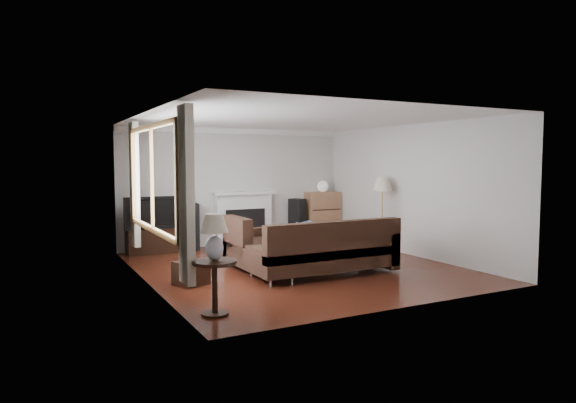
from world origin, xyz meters
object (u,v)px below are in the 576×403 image
side_table (215,288)px  bookshelf (323,215)px  tv_stand (152,241)px  coffee_table (282,249)px  sectional_sofa (323,249)px  floor_lamp (382,214)px

side_table → bookshelf: bearing=46.8°
tv_stand → side_table: 4.48m
coffee_table → side_table: 3.31m
tv_stand → coffee_table: tv_stand is taller
bookshelf → side_table: bearing=-133.2°
sectional_sofa → bookshelf: bearing=58.7°
tv_stand → sectional_sofa: sectional_sofa is taller
sectional_sofa → side_table: bearing=-151.0°
bookshelf → side_table: bookshelf is taller
bookshelf → side_table: 6.17m
coffee_table → side_table: size_ratio=1.73×
sectional_sofa → floor_lamp: size_ratio=1.72×
bookshelf → sectional_sofa: size_ratio=0.43×
floor_lamp → side_table: floor_lamp is taller
coffee_table → side_table: bearing=-144.4°
side_table → floor_lamp: bearing=29.6°
tv_stand → sectional_sofa: bearing=-58.8°
tv_stand → coffee_table: size_ratio=0.87×
bookshelf → coffee_table: (-2.07, -1.98, -0.33)m
sectional_sofa → floor_lamp: 2.48m
coffee_table → floor_lamp: (2.22, -0.03, 0.53)m
bookshelf → floor_lamp: (0.15, -2.01, 0.20)m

